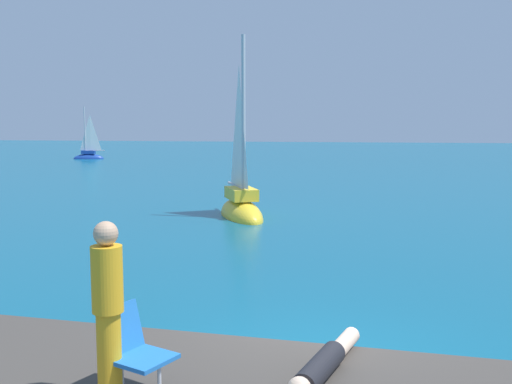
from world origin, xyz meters
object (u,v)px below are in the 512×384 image
Objects in this scene: person_standing at (108,305)px; beach_chair at (132,346)px; sailboat_near at (241,206)px; sailboat_far at (89,156)px; person_sunbather at (324,364)px.

person_standing reaches higher than beach_chair.
sailboat_near reaches higher than beach_chair.
person_standing is (19.42, -42.95, 1.44)m from sailboat_far.
sailboat_far is 47.09m from beach_chair.
sailboat_far reaches higher than person_standing.
beach_chair is (-1.73, -0.64, 0.33)m from person_sunbather.
sailboat_near is 3.89× the size of person_sunbather.
sailboat_near is 1.40× the size of sailboat_far.
person_sunbather is (3.43, -14.53, 0.59)m from sailboat_near.
sailboat_far is at bearing -171.42° from sailboat_near.
beach_chair is (1.70, -15.17, 0.92)m from sailboat_near.
person_standing is at bearing -116.69° from beach_chair.
person_sunbather is at bearing -11.06° from sailboat_near.
beach_chair is (0.17, 0.14, -0.42)m from person_standing.
person_sunbather is 2.15× the size of beach_chair.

